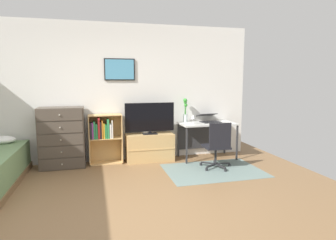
% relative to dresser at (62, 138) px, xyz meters
% --- Properties ---
extents(ground_plane, '(7.20, 7.20, 0.00)m').
position_rel_dresser_xyz_m(ground_plane, '(0.71, -2.15, -0.56)').
color(ground_plane, brown).
extents(wall_back_with_posters, '(6.12, 0.09, 2.70)m').
position_rel_dresser_xyz_m(wall_back_with_posters, '(0.71, 0.27, 0.80)').
color(wall_back_with_posters, silver).
rests_on(wall_back_with_posters, ground_plane).
extents(area_rug, '(1.70, 1.20, 0.01)m').
position_rel_dresser_xyz_m(area_rug, '(2.62, -0.90, -0.55)').
color(area_rug, slate).
rests_on(area_rug, ground_plane).
extents(dresser, '(0.80, 0.46, 1.12)m').
position_rel_dresser_xyz_m(dresser, '(0.00, 0.00, 0.00)').
color(dresser, '#4C4238').
rests_on(dresser, ground_plane).
extents(bookshelf, '(0.63, 0.30, 0.95)m').
position_rel_dresser_xyz_m(bookshelf, '(0.75, 0.06, 0.01)').
color(bookshelf, tan).
rests_on(bookshelf, ground_plane).
extents(tv_stand, '(0.93, 0.41, 0.55)m').
position_rel_dresser_xyz_m(tv_stand, '(1.64, 0.02, -0.29)').
color(tv_stand, tan).
rests_on(tv_stand, ground_plane).
extents(television, '(0.97, 0.16, 0.62)m').
position_rel_dresser_xyz_m(television, '(1.64, -0.01, 0.30)').
color(television, black).
rests_on(television, tv_stand).
extents(desk, '(1.12, 0.61, 0.74)m').
position_rel_dresser_xyz_m(desk, '(2.82, -0.01, 0.05)').
color(desk, silver).
rests_on(desk, ground_plane).
extents(office_chair, '(0.57, 0.58, 0.86)m').
position_rel_dresser_xyz_m(office_chair, '(2.72, -0.82, -0.10)').
color(office_chair, '#232326').
rests_on(office_chair, ground_plane).
extents(laptop, '(0.44, 0.47, 0.17)m').
position_rel_dresser_xyz_m(laptop, '(2.90, 0.04, 0.25)').
color(laptop, black).
rests_on(laptop, desk).
extents(computer_mouse, '(0.06, 0.10, 0.03)m').
position_rel_dresser_xyz_m(computer_mouse, '(3.18, -0.07, 0.20)').
color(computer_mouse, silver).
rests_on(computer_mouse, desk).
extents(bamboo_vase, '(0.09, 0.11, 0.49)m').
position_rel_dresser_xyz_m(bamboo_vase, '(2.41, 0.13, 0.43)').
color(bamboo_vase, silver).
rests_on(bamboo_vase, desk).
extents(wine_glass, '(0.07, 0.07, 0.18)m').
position_rel_dresser_xyz_m(wine_glass, '(2.48, -0.16, 0.32)').
color(wine_glass, silver).
rests_on(wine_glass, desk).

